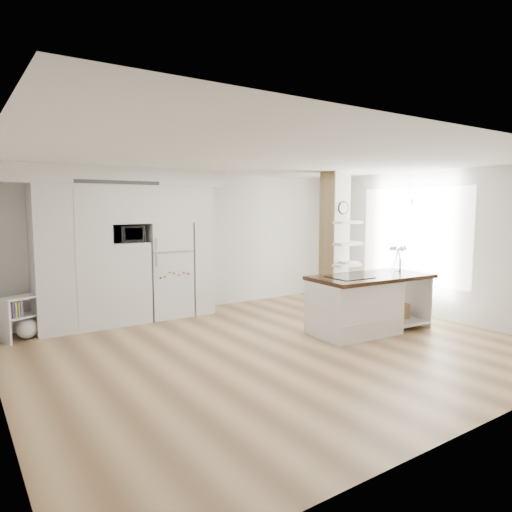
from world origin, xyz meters
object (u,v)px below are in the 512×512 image
at_px(kitchen_island, 360,303).
at_px(floor_plant_a, 356,297).
at_px(bookshelf, 24,320).
at_px(refrigerator, 167,270).

distance_m(kitchen_island, floor_plant_a, 1.87).
distance_m(bookshelf, floor_plant_a, 6.02).
bearing_deg(bookshelf, kitchen_island, -53.83).
xyz_separation_m(bookshelf, floor_plant_a, (5.88, -1.32, -0.08)).
xyz_separation_m(kitchen_island, bookshelf, (-4.58, 2.64, -0.18)).
height_order(bookshelf, floor_plant_a, bookshelf).
relative_size(bookshelf, floor_plant_a, 1.57).
bearing_deg(bookshelf, refrigerator, -19.85).
bearing_deg(floor_plant_a, refrigerator, 156.42).
bearing_deg(kitchen_island, floor_plant_a, 49.13).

